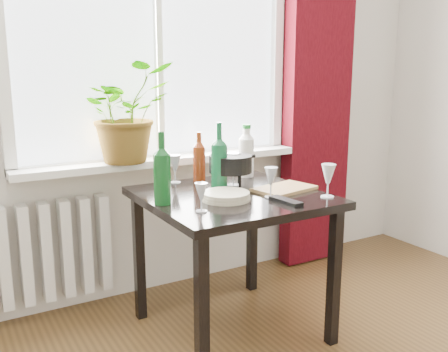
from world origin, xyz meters
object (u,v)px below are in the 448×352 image
wineglass_far_right (328,180)px  wineglass_back_left (175,169)px  potted_plant (126,112)px  cutting_board (284,189)px  plate_stack (226,196)px  wine_bottle_right (219,156)px  radiator (36,253)px  wineglass_back_center (233,169)px  tv_remote (286,201)px  fondue_pot (230,172)px  wineglass_front_right (271,182)px  wineglass_front_left (201,197)px  bottle_amber (199,156)px  wine_bottle_left (162,168)px  cleaning_bottle (246,150)px  table (232,211)px

wineglass_far_right → wineglass_back_left: wineglass_far_right is taller
potted_plant → cutting_board: potted_plant is taller
wineglass_far_right → wineglass_back_left: 0.83m
wineglass_back_left → plate_stack: size_ratio=0.67×
wine_bottle_right → cutting_board: wine_bottle_right is taller
radiator → wineglass_back_center: size_ratio=4.38×
wineglass_back_center → tv_remote: wineglass_back_center is taller
plate_stack → fondue_pot: fondue_pot is taller
wineglass_back_left → fondue_pot: bearing=-50.3°
wineglass_far_right → wineglass_front_right: bearing=150.8°
wineglass_front_left → cutting_board: 0.57m
radiator → plate_stack: size_ratio=3.40×
bottle_amber → plate_stack: (-0.08, -0.43, -0.12)m
wineglass_back_center → wineglass_front_left: size_ratio=1.39×
tv_remote → wine_bottle_left: bearing=145.0°
wineglass_far_right → plate_stack: 0.50m
wineglass_far_right → wineglass_back_center: (-0.27, 0.44, 0.01)m
radiator → wine_bottle_right: size_ratio=2.25×
wineglass_front_right → wineglass_far_right: wineglass_far_right is taller
wine_bottle_left → cleaning_bottle: 0.72m
tv_remote → cutting_board: bearing=48.8°
tv_remote → cutting_board: tv_remote is taller
wineglass_front_right → plate_stack: bearing=161.6°
cleaning_bottle → cutting_board: cleaning_bottle is taller
wine_bottle_left → cutting_board: size_ratio=1.11×
plate_stack → cutting_board: (0.36, 0.01, -0.01)m
wine_bottle_left → wine_bottle_right: 0.36m
wine_bottle_left → wineglass_front_right: (0.50, -0.16, -0.09)m
wine_bottle_left → plate_stack: size_ratio=1.44×
radiator → wineglass_front_left: wineglass_front_left is taller
wineglass_front_left → potted_plant: bearing=94.3°
wineglass_front_left → cleaning_bottle: bearing=42.7°
wineglass_front_left → tv_remote: wineglass_front_left is taller
bottle_amber → wineglass_far_right: bottle_amber is taller
bottle_amber → wineglass_back_center: size_ratio=1.53×
wineglass_front_right → wineglass_far_right: 0.28m
wine_bottle_right → wineglass_back_center: size_ratio=1.95×
fondue_pot → cutting_board: 0.29m
wineglass_front_right → tv_remote: bearing=-90.1°
tv_remote → wineglass_front_left: bearing=164.6°
wineglass_far_right → tv_remote: (-0.24, 0.01, -0.07)m
potted_plant → fondue_pot: (0.40, -0.44, -0.29)m
wineglass_front_right → bottle_amber: bearing=104.8°
table → wineglass_back_left: bearing=112.0°
wine_bottle_left → wineglass_far_right: size_ratio=2.02×
radiator → wineglass_front_right: wineglass_front_right is taller
cleaning_bottle → wineglass_back_center: size_ratio=1.69×
wineglass_far_right → wineglass_back_left: bearing=128.1°
wineglass_front_left → plate_stack: (0.19, 0.12, -0.05)m
wine_bottle_right → plate_stack: wine_bottle_right is taller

